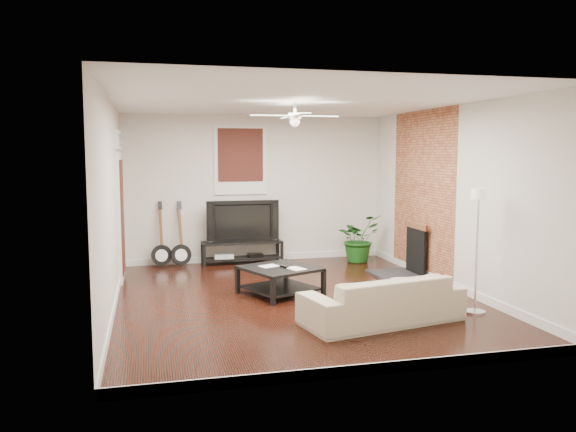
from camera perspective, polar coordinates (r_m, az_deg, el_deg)
room at (r=8.13m, az=0.67°, el=1.45°), size 5.01×6.01×2.81m
brick_accent at (r=9.95m, az=13.21°, el=2.17°), size 0.02×2.20×2.80m
fireplace at (r=9.94m, az=11.59°, el=-3.26°), size 0.80×1.10×0.92m
window_back at (r=10.96m, az=-4.75°, el=5.55°), size 1.00×0.06×1.30m
door_left at (r=9.79m, az=-16.29°, el=1.14°), size 0.08×1.00×2.50m
tv_stand at (r=10.93m, az=-4.58°, el=-3.61°), size 1.52×0.41×0.43m
tv at (r=10.86m, az=-4.62°, el=-0.45°), size 1.36×0.18×0.78m
coffee_table at (r=8.54m, az=-0.79°, el=-6.44°), size 1.28×1.28×0.41m
sofa at (r=7.22m, az=9.35°, el=-8.15°), size 2.13×1.18×0.59m
floor_lamp at (r=7.82m, az=18.28°, el=-3.33°), size 0.32×0.32×1.64m
potted_plant at (r=11.09m, az=7.02°, el=-2.22°), size 1.04×0.99×0.91m
guitar_left at (r=10.70m, az=-12.52°, el=-1.77°), size 0.40×0.30×1.23m
guitar_right at (r=10.68m, az=-10.63°, el=-1.74°), size 0.43×0.34×1.23m
ceiling_fan at (r=8.12m, az=0.68°, el=9.92°), size 1.24×1.24×0.32m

